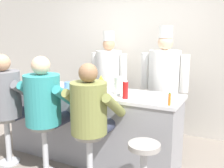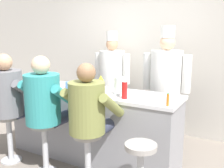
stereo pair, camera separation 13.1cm
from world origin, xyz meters
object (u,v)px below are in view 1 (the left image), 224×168
Objects in this scene: cook_in_whites_near at (109,76)px; cereal_bowl at (30,85)px; coffee_mug_tan at (43,81)px; coffee_mug_blue at (68,86)px; diner_seated_teal at (45,102)px; diner_seated_olive at (90,111)px; mustard_bottle_yellow at (101,86)px; cook_in_whites_far at (164,82)px; water_pitcher_clear at (119,86)px; breakfast_plate at (93,91)px; ketchup_bottle_red at (125,89)px; hot_sauce_bottle_orange at (169,99)px; diner_seated_grey at (7,97)px; empty_stool_round at (144,164)px.

cereal_bowl is at bearing -112.84° from cook_in_whites_near.
coffee_mug_tan is 0.96× the size of coffee_mug_blue.
diner_seated_olive is (0.62, -0.00, -0.02)m from diner_seated_teal.
mustard_bottle_yellow is 1.13m from coffee_mug_tan.
water_pitcher_clear is at bearing -110.52° from cook_in_whites_far.
diner_seated_teal is at bearing 179.77° from diner_seated_olive.
breakfast_plate is 0.18× the size of diner_seated_olive.
ketchup_bottle_red is 1.14× the size of water_pitcher_clear.
hot_sauce_bottle_orange is 1.43m from diner_seated_teal.
ketchup_bottle_red is at bearing -9.89° from coffee_mug_tan.
coffee_mug_blue is at bearing 11.85° from cereal_bowl.
mustard_bottle_yellow is at bearing -66.60° from cook_in_whites_near.
diner_seated_teal is at bearing -143.64° from water_pitcher_clear.
cook_in_whites_near is (-1.42, 1.38, -0.07)m from hot_sauce_bottle_orange.
ketchup_bottle_red is at bearing -7.69° from coffee_mug_blue.
diner_seated_olive is at bearing -0.23° from diner_seated_teal.
ketchup_bottle_red reaches higher than hot_sauce_bottle_orange.
diner_seated_grey is 1.80m from cook_in_whites_near.
coffee_mug_tan is 2.02m from empty_stool_round.
cereal_bowl is at bearing -174.40° from breakfast_plate.
coffee_mug_blue is at bearing 172.70° from hot_sauce_bottle_orange.
water_pitcher_clear is at bearing 7.25° from breakfast_plate.
cook_in_whites_near reaches higher than diner_seated_olive.
mustard_bottle_yellow is 0.14× the size of cook_in_whites_near.
hot_sauce_bottle_orange is 0.70m from empty_stool_round.
hot_sauce_bottle_orange is 0.62× the size of water_pitcher_clear.
water_pitcher_clear is 0.75m from coffee_mug_blue.
diner_seated_teal is (-0.86, -0.38, -0.17)m from ketchup_bottle_red.
empty_stool_round is (0.53, -0.56, -0.63)m from water_pitcher_clear.
diner_seated_grey reaches higher than breakfast_plate.
diner_seated_olive reaches higher than empty_stool_round.
diner_seated_grey reaches higher than mustard_bottle_yellow.
coffee_mug_tan is (-1.96, 0.31, -0.03)m from hot_sauce_bottle_orange.
cook_in_whites_near reaches higher than hot_sauce_bottle_orange.
empty_stool_round is at bearing -3.06° from diner_seated_olive.
diner_seated_teal reaches higher than cereal_bowl.
coffee_mug_blue is at bearing 40.54° from diner_seated_grey.
empty_stool_round is at bearing -111.10° from hot_sauce_bottle_orange.
coffee_mug_tan is at bearing 168.60° from mustard_bottle_yellow.
empty_stool_round is (1.28, -0.54, -0.57)m from coffee_mug_blue.
ketchup_bottle_red reaches higher than mustard_bottle_yellow.
cereal_bowl is at bearing -168.15° from coffee_mug_blue.
empty_stool_round is at bearing -81.47° from cook_in_whites_far.
diner_seated_grey is at bearing -179.99° from diner_seated_teal.
cook_in_whites_far reaches higher than empty_stool_round.
cook_in_whites_near is at bearing 122.47° from water_pitcher_clear.
hot_sauce_bottle_orange is 0.21× the size of empty_stool_round.
cook_in_whites_near is at bearing 113.40° from mustard_bottle_yellow.
coffee_mug_blue is 1.38m from cook_in_whites_far.
mustard_bottle_yellow is at bearing -23.26° from breakfast_plate.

